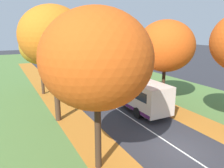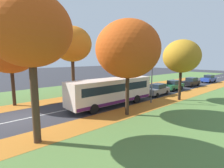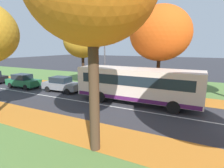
# 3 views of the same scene
# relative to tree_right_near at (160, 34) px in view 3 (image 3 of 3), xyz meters

# --- Properties ---
(leaf_litter_left) EXTENTS (2.80, 60.00, 0.00)m
(leaf_litter_left) POSITION_rel_tree_right_near_xyz_m (-9.76, 6.13, -5.98)
(leaf_litter_left) COLOR #B26B23
(leaf_litter_left) RESTS_ON grass_verge_left
(grass_verge_right) EXTENTS (12.00, 90.00, 0.01)m
(grass_verge_right) POSITION_rel_tree_right_near_xyz_m (4.04, 12.13, -5.99)
(grass_verge_right) COLOR #517538
(grass_verge_right) RESTS_ON ground
(leaf_litter_right) EXTENTS (2.80, 60.00, 0.00)m
(leaf_litter_right) POSITION_rel_tree_right_near_xyz_m (-0.56, 6.13, -5.98)
(leaf_litter_right) COLOR #B26B23
(leaf_litter_right) RESTS_ON grass_verge_right
(road_centre_line) EXTENTS (0.12, 80.00, 0.01)m
(road_centre_line) POSITION_rel_tree_right_near_xyz_m (-5.16, 12.13, -5.99)
(road_centre_line) COLOR silver
(road_centre_line) RESTS_ON ground
(tree_right_near) EXTENTS (5.74, 5.74, 8.59)m
(tree_right_near) POSITION_rel_tree_right_near_xyz_m (0.00, 0.00, 0.00)
(tree_right_near) COLOR #382619
(tree_right_near) RESTS_ON ground
(tree_right_mid) EXTENTS (4.45, 4.45, 7.47)m
(tree_right_mid) POSITION_rel_tree_right_near_xyz_m (0.35, 9.17, -0.55)
(tree_right_mid) COLOR black
(tree_right_mid) RESTS_ON ground
(streetlamp_right) EXTENTS (1.89, 0.28, 6.00)m
(streetlamp_right) POSITION_rel_tree_right_near_xyz_m (-1.49, 5.33, -2.26)
(streetlamp_right) COLOR #47474C
(streetlamp_right) RESTS_ON ground
(bus) EXTENTS (2.75, 10.42, 2.98)m
(bus) POSITION_rel_tree_right_near_xyz_m (-3.41, 1.06, -4.29)
(bus) COLOR beige
(bus) RESTS_ON ground
(car_grey_lead) EXTENTS (1.91, 4.26, 1.62)m
(car_grey_lead) POSITION_rel_tree_right_near_xyz_m (-3.16, 9.57, -5.18)
(car_grey_lead) COLOR slate
(car_grey_lead) RESTS_ON ground
(car_green_following) EXTENTS (1.82, 4.22, 1.62)m
(car_green_following) POSITION_rel_tree_right_near_xyz_m (-3.70, 14.98, -5.18)
(car_green_following) COLOR #1E6038
(car_green_following) RESTS_ON ground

